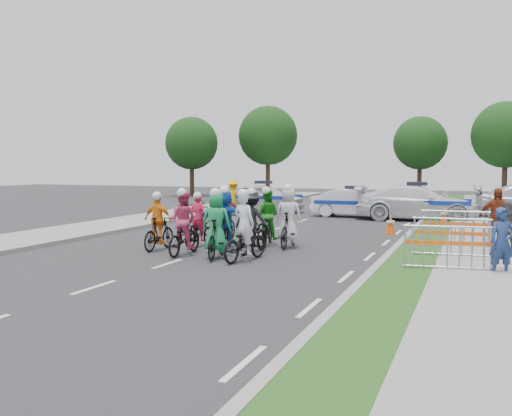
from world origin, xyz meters
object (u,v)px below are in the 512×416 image
at_px(barrier_0, 447,250).
at_px(rider_6, 199,228).
at_px(rider_8, 267,223).
at_px(cone_1, 444,216).
at_px(rider_7, 289,223).
at_px(tree_0, 192,143).
at_px(police_car_0, 263,198).
at_px(parked_bike, 197,208).
at_px(rider_9, 225,221).
at_px(rider_3, 159,228).
at_px(rider_2, 184,230).
at_px(police_car_2, 417,203).
at_px(spectator_0, 502,242).
at_px(rider_4, 252,228).
at_px(rider_5, 225,223).
at_px(rider_0, 245,237).
at_px(rider_1, 217,231).
at_px(cone_0, 391,225).
at_px(tree_1, 506,135).
at_px(tree_3, 268,136).
at_px(marshal_hiviz, 233,197).
at_px(barrier_1, 451,239).
at_px(spectator_1, 510,228).
at_px(spectator_2, 497,217).
at_px(barrier_2, 455,229).
at_px(tree_4, 420,143).
at_px(police_car_1, 354,203).

bearing_deg(barrier_0, rider_6, 165.87).
xyz_separation_m(rider_8, cone_1, (4.84, 8.67, -0.34)).
distance_m(rider_7, tree_0, 29.20).
xyz_separation_m(rider_7, cone_1, (4.02, 8.98, -0.41)).
height_order(police_car_0, parked_bike, police_car_0).
xyz_separation_m(rider_7, rider_9, (-2.27, 0.36, -0.04)).
bearing_deg(rider_3, rider_2, 155.65).
bearing_deg(police_car_2, spectator_0, -169.36).
relative_size(rider_4, rider_5, 0.99).
height_order(rider_0, barrier_0, rider_0).
xyz_separation_m(rider_1, barrier_0, (5.91, -0.02, -0.18)).
height_order(rider_8, cone_0, rider_8).
relative_size(rider_9, spectator_0, 1.18).
distance_m(tree_1, tree_3, 18.11).
distance_m(rider_2, marshal_hiviz, 13.28).
relative_size(rider_4, rider_7, 0.96).
bearing_deg(barrier_1, tree_1, 85.08).
height_order(rider_9, police_car_0, rider_9).
bearing_deg(tree_3, cone_0, -60.39).
distance_m(spectator_1, spectator_2, 1.95).
distance_m(rider_9, tree_3, 29.46).
relative_size(barrier_1, barrier_2, 1.00).
bearing_deg(tree_3, tree_1, -6.34).
bearing_deg(tree_0, rider_5, -60.35).
bearing_deg(rider_5, spectator_0, 157.41).
relative_size(parked_bike, tree_4, 0.26).
relative_size(rider_8, rider_9, 1.02).
bearing_deg(police_car_1, rider_2, 171.57).
relative_size(rider_5, tree_0, 0.30).
bearing_deg(barrier_2, tree_0, 133.02).
relative_size(rider_2, rider_6, 1.11).
bearing_deg(barrier_0, spectator_1, 66.73).
xyz_separation_m(rider_7, rider_8, (-0.82, 0.31, -0.07)).
bearing_deg(police_car_0, tree_1, -36.02).
relative_size(rider_8, cone_0, 2.71).
relative_size(rider_1, tree_4, 0.30).
relative_size(barrier_2, tree_4, 0.32).
xyz_separation_m(police_car_0, tree_0, (-10.69, 12.25, 3.43)).
distance_m(rider_4, police_car_2, 12.08).
bearing_deg(rider_6, spectator_1, -166.76).
height_order(rider_6, spectator_2, spectator_2).
xyz_separation_m(police_car_0, spectator_1, (11.50, -11.06, 0.02)).
xyz_separation_m(rider_5, rider_6, (-1.03, 0.29, -0.23)).
distance_m(rider_6, tree_3, 30.39).
distance_m(rider_8, spectator_0, 7.27).
bearing_deg(rider_4, tree_4, -90.54).
height_order(rider_1, parked_bike, rider_1).
relative_size(rider_7, barrier_2, 0.98).
bearing_deg(rider_2, rider_5, -118.48).
distance_m(rider_8, spectator_2, 7.17).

